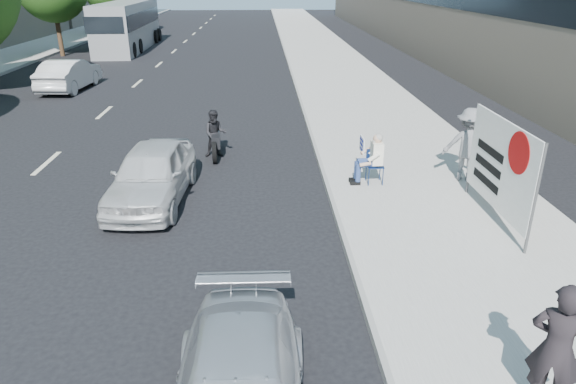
{
  "coord_description": "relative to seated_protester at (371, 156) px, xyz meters",
  "views": [
    {
      "loc": [
        -0.16,
        -6.46,
        5.06
      ],
      "look_at": [
        0.3,
        2.68,
        1.19
      ],
      "focal_mm": 32.0,
      "sensor_mm": 36.0,
      "label": 1
    }
  ],
  "objects": [
    {
      "name": "ground",
      "position": [
        -2.54,
        -5.65,
        -0.87
      ],
      "size": [
        160.0,
        160.0,
        0.0
      ],
      "primitive_type": "plane",
      "color": "black",
      "rests_on": "ground"
    },
    {
      "name": "near_sidewalk",
      "position": [
        1.46,
        14.35,
        -0.8
      ],
      "size": [
        5.0,
        120.0,
        0.15
      ],
      "primitive_type": "cube",
      "color": "#99968F",
      "rests_on": "ground"
    },
    {
      "name": "seated_protester",
      "position": [
        0.0,
        0.0,
        0.0
      ],
      "size": [
        0.83,
        1.12,
        1.31
      ],
      "color": "navy",
      "rests_on": "near_sidewalk"
    },
    {
      "name": "jogger",
      "position": [
        2.49,
        0.1,
        0.22
      ],
      "size": [
        1.39,
        1.11,
        1.89
      ],
      "primitive_type": "imported",
      "rotation": [
        0.0,
        0.0,
        2.75
      ],
      "color": "slate",
      "rests_on": "near_sidewalk"
    },
    {
      "name": "pedestrian_woman",
      "position": [
        0.69,
        -7.47,
        0.15
      ],
      "size": [
        0.76,
        0.72,
        1.75
      ],
      "primitive_type": "imported",
      "rotation": [
        0.0,
        0.0,
        2.49
      ],
      "color": "black",
      "rests_on": "near_sidewalk"
    },
    {
      "name": "protest_banner",
      "position": [
        2.24,
        -2.26,
        0.53
      ],
      "size": [
        0.08,
        3.06,
        2.2
      ],
      "color": "#4C4C4C",
      "rests_on": "near_sidewalk"
    },
    {
      "name": "white_sedan_near",
      "position": [
        -5.38,
        -0.52,
        -0.19
      ],
      "size": [
        1.85,
        4.11,
        1.37
      ],
      "primitive_type": "imported",
      "rotation": [
        0.0,
        0.0,
        -0.06
      ],
      "color": "silver",
      "rests_on": "ground"
    },
    {
      "name": "white_sedan_mid",
      "position": [
        -11.85,
        12.93,
        -0.15
      ],
      "size": [
        1.85,
        4.49,
        1.45
      ],
      "primitive_type": "imported",
      "rotation": [
        0.0,
        0.0,
        3.07
      ],
      "color": "silver",
      "rests_on": "ground"
    },
    {
      "name": "motorcycle",
      "position": [
        -4.13,
        2.73,
        -0.24
      ],
      "size": [
        0.73,
        2.05,
        1.42
      ],
      "rotation": [
        0.0,
        0.0,
        0.08
      ],
      "color": "black",
      "rests_on": "ground"
    },
    {
      "name": "bus",
      "position": [
        -12.49,
        27.85,
        0.76
      ],
      "size": [
        2.84,
        12.1,
        3.3
      ],
      "rotation": [
        0.0,
        0.0,
        0.02
      ],
      "color": "gray",
      "rests_on": "ground"
    }
  ]
}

